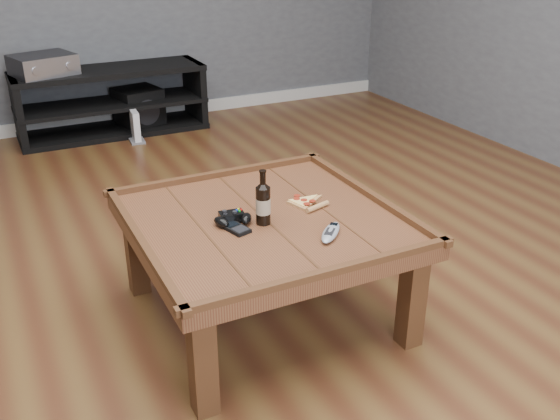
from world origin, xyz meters
name	(u,v)px	position (x,y,z in m)	size (l,w,h in m)	color
ground	(265,314)	(0.00, 0.00, 0.00)	(6.00, 6.00, 0.00)	#4B2715
baseboard	(108,118)	(0.00, 2.99, 0.05)	(5.00, 0.02, 0.10)	silver
coffee_table	(264,231)	(0.00, 0.00, 0.39)	(1.03, 1.03, 0.48)	#4F2716
media_console	(112,102)	(0.00, 2.75, 0.25)	(1.40, 0.45, 0.50)	black
beer_bottle	(263,202)	(-0.02, -0.04, 0.54)	(0.06, 0.06, 0.22)	black
game_controller	(233,218)	(-0.13, 0.01, 0.47)	(0.16, 0.12, 0.04)	black
pizza_slice	(306,203)	(0.21, 0.04, 0.46)	(0.18, 0.23, 0.02)	tan
smartphone	(236,228)	(-0.14, -0.05, 0.46)	(0.09, 0.13, 0.02)	black
remote_control	(331,232)	(0.16, -0.24, 0.46)	(0.16, 0.16, 0.03)	#91979E
av_receiver	(43,65)	(-0.45, 2.74, 0.57)	(0.48, 0.43, 0.14)	black
subwoofer	(139,108)	(0.21, 2.80, 0.16)	(0.37, 0.37, 0.31)	black
game_console	(135,128)	(0.10, 2.47, 0.11)	(0.12, 0.19, 0.23)	gray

